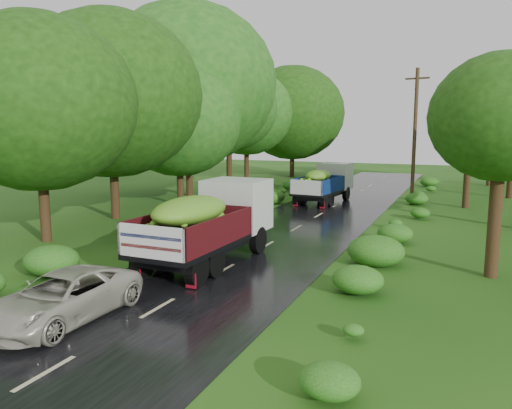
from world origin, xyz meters
The scene contains 10 objects.
ground centered at (0.00, 0.00, 0.00)m, with size 120.00×120.00×0.00m, color #153F0D.
road centered at (0.00, 5.00, 0.01)m, with size 6.50×80.00×0.02m, color black.
road_lines centered at (0.00, 6.00, 0.02)m, with size 0.12×69.60×0.00m.
truck_near centered at (-0.92, 4.92, 1.62)m, with size 2.57×6.88×2.87m.
truck_far centered at (-1.01, 21.08, 1.43)m, with size 2.75×6.19×2.52m.
car centered at (-1.73, -1.67, 0.64)m, with size 2.04×4.43×1.23m, color #B6B3A1.
utility_pole centered at (4.41, 22.30, 4.44)m, with size 1.50×0.41×8.62m.
trees_left centered at (-10.07, 21.37, 6.59)m, with size 7.15×36.20×10.28m.
trees_right centered at (9.57, 24.19, 5.72)m, with size 5.94×32.77×8.46m.
shrubs centered at (0.00, 14.00, 0.35)m, with size 11.90×44.00×0.70m.
Camera 1 is at (7.60, -11.01, 4.91)m, focal length 35.00 mm.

